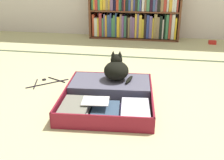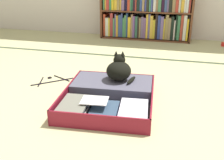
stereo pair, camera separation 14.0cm
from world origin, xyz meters
The scene contains 7 objects.
ground_plane centered at (0.00, 0.00, 0.00)m, with size 10.00×10.00×0.00m, color #C5C38B.
tatami_border centered at (0.00, 1.28, 0.00)m, with size 4.80×0.05×0.00m.
bookshelf centered at (-0.09, 2.24, 0.40)m, with size 1.36×0.27×0.85m.
open_suitcase centered at (-0.09, 0.08, 0.05)m, with size 0.75×0.84×0.12m.
black_cat centered at (-0.06, 0.26, 0.21)m, with size 0.27×0.24×0.24m.
clothes_hanger centered at (-0.74, 0.35, 0.01)m, with size 0.32×0.30×0.01m.
small_red_pouch centered at (1.06, 2.10, 0.02)m, with size 0.10×0.07×0.05m.
Camera 1 is at (0.26, -1.84, 0.99)m, focal length 42.64 mm.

